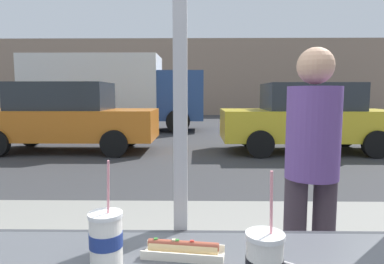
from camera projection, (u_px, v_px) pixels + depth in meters
name	position (u px, v px, depth m)	size (l,w,h in m)	color
ground_plane	(195.00, 148.00, 9.28)	(60.00, 60.00, 0.00)	#38383A
sidewalk_strip	(190.00, 258.00, 2.92)	(16.00, 2.80, 0.11)	gray
window_wall	(180.00, 4.00, 1.22)	(2.64, 0.20, 2.90)	#423D38
building_facade_far	(196.00, 77.00, 24.15)	(28.00, 1.20, 5.30)	gray
soda_cup_right	(106.00, 239.00, 0.99)	(0.10, 0.10, 0.32)	white
hotdog_tray_far	(183.00, 249.00, 1.06)	(0.26, 0.12, 0.05)	beige
loose_straw	(288.00, 263.00, 1.01)	(0.01, 0.01, 0.19)	white
parked_car_orange	(66.00, 117.00, 8.64)	(4.48, 1.89, 1.76)	orange
parked_car_yellow	(308.00, 117.00, 8.55)	(4.29, 1.91, 1.74)	gold
box_truck	(112.00, 90.00, 13.60)	(6.99, 2.44, 2.98)	silver
pedestrian	(312.00, 163.00, 2.07)	(0.32, 0.32, 1.63)	#3B303B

